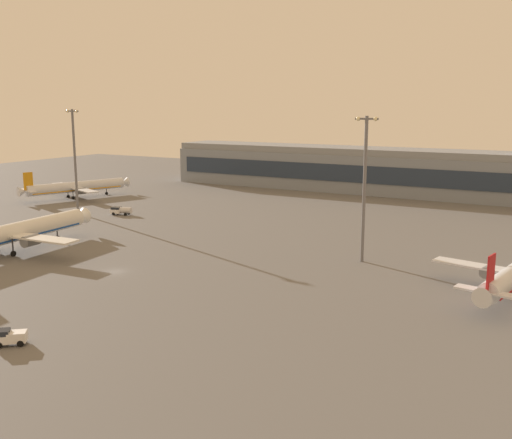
# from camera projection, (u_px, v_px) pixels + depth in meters

# --- Properties ---
(ground_plane) EXTENTS (416.00, 416.00, 0.00)m
(ground_plane) POSITION_uv_depth(u_px,v_px,m) (114.00, 272.00, 115.02)
(ground_plane) COLOR #605E5B
(terminal_building) EXTENTS (179.30, 22.40, 16.40)m
(terminal_building) POSITION_uv_depth(u_px,v_px,m) (396.00, 172.00, 215.41)
(terminal_building) COLOR gray
(terminal_building) RESTS_ON ground
(airplane_near_gate) EXTENTS (35.62, 45.74, 11.73)m
(airplane_near_gate) POSITION_uv_depth(u_px,v_px,m) (12.00, 233.00, 128.75)
(airplane_near_gate) COLOR silver
(airplane_near_gate) RESTS_ON ground
(airplane_mid_apron) EXTENTS (30.38, 38.58, 10.24)m
(airplane_mid_apron) POSITION_uv_depth(u_px,v_px,m) (75.00, 187.00, 205.65)
(airplane_mid_apron) COLOR silver
(airplane_mid_apron) RESTS_ON ground
(fuel_truck) EXTENTS (6.63, 3.74, 2.35)m
(fuel_truck) POSITION_uv_depth(u_px,v_px,m) (121.00, 210.00, 174.43)
(fuel_truck) COLOR white
(fuel_truck) RESTS_ON ground
(maintenance_van) EXTENTS (4.43, 4.17, 2.25)m
(maintenance_van) POSITION_uv_depth(u_px,v_px,m) (10.00, 337.00, 79.60)
(maintenance_van) COLOR white
(maintenance_van) RESTS_ON ground
(apron_light_east) EXTENTS (4.80, 0.90, 29.94)m
(apron_light_east) POSITION_uv_depth(u_px,v_px,m) (365.00, 181.00, 119.39)
(apron_light_east) COLOR slate
(apron_light_east) RESTS_ON ground
(apron_light_central) EXTENTS (4.80, 0.90, 30.91)m
(apron_light_central) POSITION_uv_depth(u_px,v_px,m) (75.00, 156.00, 173.46)
(apron_light_central) COLOR slate
(apron_light_central) RESTS_ON ground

